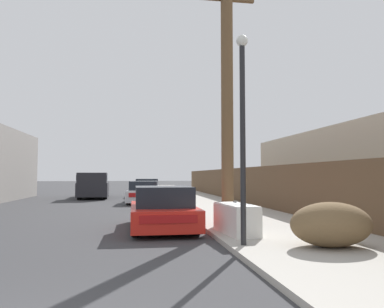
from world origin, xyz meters
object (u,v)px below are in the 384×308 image
(car_parked_far, at_px, (147,188))
(pickup_truck, at_px, (94,186))
(discarded_fridge, at_px, (236,219))
(parked_sports_car_red, at_px, (163,210))
(car_parked_mid, at_px, (144,193))
(street_lamp, at_px, (243,121))
(utility_pole, at_px, (227,95))
(brush_pile, at_px, (331,224))

(car_parked_far, height_order, pickup_truck, pickup_truck)
(discarded_fridge, bearing_deg, pickup_truck, 101.98)
(parked_sports_car_red, relative_size, car_parked_far, 0.89)
(discarded_fridge, distance_m, pickup_truck, 18.69)
(discarded_fridge, relative_size, car_parked_mid, 0.41)
(pickup_truck, bearing_deg, discarded_fridge, 104.33)
(parked_sports_car_red, height_order, pickup_truck, pickup_truck)
(car_parked_mid, height_order, pickup_truck, pickup_truck)
(parked_sports_car_red, height_order, street_lamp, street_lamp)
(parked_sports_car_red, height_order, car_parked_mid, parked_sports_car_red)
(car_parked_far, xyz_separation_m, street_lamp, (1.34, -21.05, 2.15))
(pickup_truck, bearing_deg, utility_pole, 107.23)
(street_lamp, bearing_deg, car_parked_mid, 96.80)
(parked_sports_car_red, bearing_deg, car_parked_far, 89.53)
(parked_sports_car_red, bearing_deg, car_parked_mid, 91.23)
(utility_pole, xyz_separation_m, street_lamp, (-0.56, -3.55, -1.37))
(car_parked_mid, relative_size, pickup_truck, 0.77)
(parked_sports_car_red, distance_m, street_lamp, 4.28)
(utility_pole, bearing_deg, street_lamp, -98.99)
(car_parked_far, distance_m, street_lamp, 21.20)
(discarded_fridge, height_order, utility_pole, utility_pole)
(car_parked_far, xyz_separation_m, utility_pole, (1.91, -17.50, 3.52))
(car_parked_far, bearing_deg, brush_pile, -79.96)
(car_parked_mid, bearing_deg, parked_sports_car_red, -84.24)
(discarded_fridge, xyz_separation_m, street_lamp, (-0.27, -1.56, 2.29))
(utility_pole, bearing_deg, parked_sports_car_red, -174.38)
(car_parked_mid, xyz_separation_m, car_parked_far, (0.38, 6.58, 0.04))
(pickup_truck, relative_size, brush_pile, 3.42)
(car_parked_mid, relative_size, car_parked_far, 0.99)
(car_parked_mid, bearing_deg, discarded_fridge, -76.70)
(parked_sports_car_red, relative_size, pickup_truck, 0.69)
(parked_sports_car_red, xyz_separation_m, pickup_truck, (-3.65, 16.10, 0.31))
(car_parked_mid, relative_size, street_lamp, 1.00)
(street_lamp, bearing_deg, brush_pile, -16.07)
(pickup_truck, height_order, utility_pole, utility_pole)
(discarded_fridge, relative_size, pickup_truck, 0.31)
(car_parked_mid, height_order, utility_pole, utility_pole)
(utility_pole, bearing_deg, car_parked_far, 96.21)
(car_parked_mid, bearing_deg, street_lamp, -78.68)
(parked_sports_car_red, distance_m, utility_pole, 4.13)
(car_parked_far, bearing_deg, car_parked_mid, -91.44)
(car_parked_far, height_order, street_lamp, street_lamp)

